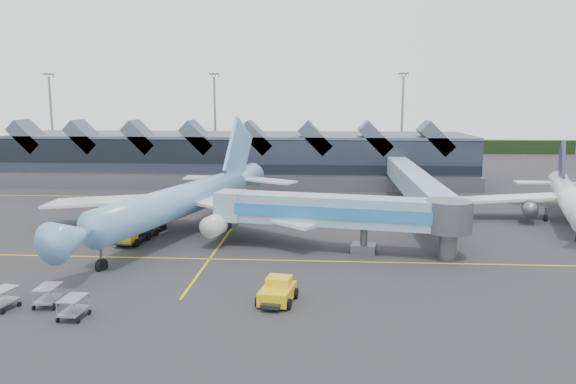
# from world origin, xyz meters

# --- Properties ---
(ground) EXTENTS (260.00, 260.00, 0.00)m
(ground) POSITION_xyz_m (0.00, 0.00, 0.00)
(ground) COLOR #262628
(ground) RESTS_ON ground
(taxi_stripes) EXTENTS (120.00, 60.00, 0.01)m
(taxi_stripes) POSITION_xyz_m (0.00, 10.00, 0.01)
(taxi_stripes) COLOR gold
(taxi_stripes) RESTS_ON ground
(tree_line_far) EXTENTS (260.00, 4.00, 4.00)m
(tree_line_far) POSITION_xyz_m (0.00, 110.00, 2.00)
(tree_line_far) COLOR black
(tree_line_far) RESTS_ON ground
(terminal) EXTENTS (90.00, 22.25, 12.52)m
(terminal) POSITION_xyz_m (-5.07, 47.35, 4.88)
(terminal) COLOR black
(terminal) RESTS_ON ground
(light_masts) EXTENTS (132.40, 42.56, 22.45)m
(light_masts) POSITION_xyz_m (21.00, 62.80, 12.49)
(light_masts) COLOR gray
(light_masts) RESTS_ON ground
(main_airliner) EXTENTS (37.06, 43.51, 14.20)m
(main_airliner) POSITION_xyz_m (-5.34, 3.19, 4.17)
(main_airliner) COLOR #679BD2
(main_airliner) RESTS_ON ground
(regional_jet) EXTENTS (27.15, 30.32, 10.58)m
(regional_jet) POSITION_xyz_m (44.64, 12.73, 3.36)
(regional_jet) COLOR silver
(regional_jet) RESTS_ON ground
(jet_bridge) EXTENTS (27.59, 8.77, 6.25)m
(jet_bridge) POSITION_xyz_m (14.99, -4.37, 4.32)
(jet_bridge) COLOR #78A0C9
(jet_bridge) RESTS_ON ground
(fuel_truck) EXTENTS (3.25, 8.72, 2.90)m
(fuel_truck) POSITION_xyz_m (-9.95, -0.73, 1.62)
(fuel_truck) COLOR black
(fuel_truck) RESTS_ON ground
(pushback_tug) EXTENTS (3.37, 4.75, 1.98)m
(pushback_tug) POSITION_xyz_m (8.13, -20.00, 0.89)
(pushback_tug) COLOR gold
(pushback_tug) RESTS_ON ground
(baggage_carts) EXTENTS (8.39, 4.81, 1.68)m
(baggage_carts) POSITION_xyz_m (-10.21, -23.21, 0.94)
(baggage_carts) COLOR #92969A
(baggage_carts) RESTS_ON ground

